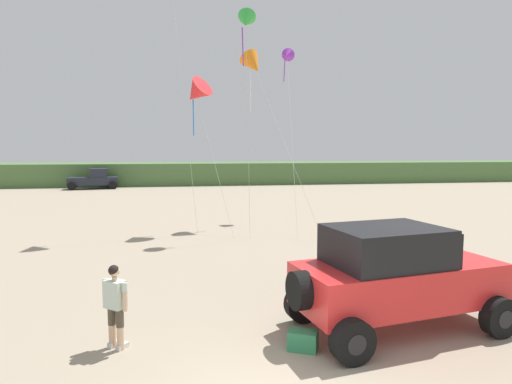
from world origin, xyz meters
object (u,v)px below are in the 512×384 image
Objects in this scene: cooler_box at (303,340)px; kite_yellow_diamond at (246,21)px; person_watching at (115,302)px; kite_red_delta at (253,64)px; distant_pickup at (94,179)px; jeep at (396,275)px; kite_pink_ribbon at (287,56)px; kite_white_parafoil at (196,93)px.

cooler_box is 0.06× the size of kite_yellow_diamond.
person_watching is 0.19× the size of kite_red_delta.
person_watching is 36.80m from distant_pickup.
kite_pink_ribbon is at bearing 85.10° from jeep.
kite_yellow_diamond reaches higher than kite_pink_ribbon.
person_watching is at bearing -98.99° from kite_white_parafoil.
jeep is at bearing -0.45° from person_watching.
jeep is 3.00× the size of person_watching.
kite_pink_ribbon reaches higher than kite_white_parafoil.
person_watching is at bearing -110.63° from kite_yellow_diamond.
cooler_box is 38.32m from distant_pickup.
kite_red_delta reaches higher than cooler_box.
cooler_box is at bearing -92.88° from kite_yellow_diamond.
kite_pink_ribbon is (14.42, -20.36, 8.10)m from distant_pickup.
person_watching is 13.97m from kite_white_parafoil.
distant_pickup is at bearing 109.89° from jeep.
kite_white_parafoil is 3.48m from kite_red_delta.
jeep is 0.67× the size of kite_white_parafoil.
kite_yellow_diamond is (-0.75, -2.64, 1.34)m from kite_red_delta.
kite_yellow_diamond reaches higher than jeep.
kite_red_delta is at bearing -137.88° from kite_pink_ribbon.
kite_pink_ribbon is (3.56, 16.38, 8.85)m from cooler_box.
jeep is 38.41m from distant_pickup.
kite_yellow_diamond is (0.59, 11.73, 9.28)m from cooler_box.
kite_yellow_diamond is (11.45, -25.01, 8.53)m from distant_pickup.
cooler_box is at bearing -73.54° from distant_pickup.
kite_red_delta reaches higher than kite_white_parafoil.
cooler_box is 16.47m from kite_red_delta.
jeep is 17.66m from kite_pink_ribbon.
cooler_box is 0.06× the size of kite_pink_ribbon.
kite_yellow_diamond is (4.16, 11.06, 8.53)m from person_watching.
kite_white_parafoil is at bearing -149.10° from kite_pink_ribbon.
distant_pickup is 0.48× the size of kite_yellow_diamond.
person_watching is 0.17× the size of kite_yellow_diamond.
kite_yellow_diamond reaches higher than kite_red_delta.
kite_white_parafoil is at bearing -68.39° from distant_pickup.
cooler_box is (3.57, -0.66, -0.75)m from person_watching.
cooler_box is at bearing -164.36° from jeep.
cooler_box is (-2.21, -0.62, -1.01)m from jeep.
kite_yellow_diamond is at bearing -36.21° from kite_white_parafoil.
kite_white_parafoil is (-1.57, 13.31, 6.35)m from cooler_box.
kite_pink_ribbon is at bearing 103.67° from cooler_box.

